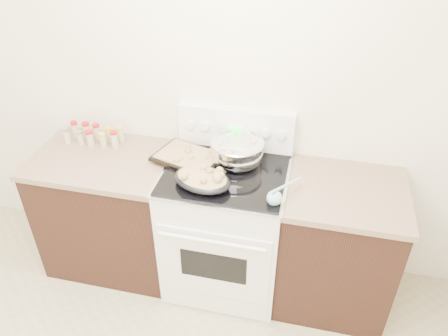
# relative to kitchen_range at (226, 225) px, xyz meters

# --- Properties ---
(counter_left) EXTENTS (0.93, 0.67, 0.92)m
(counter_left) POSITION_rel_kitchen_range_xyz_m (-0.83, 0.01, -0.03)
(counter_left) COLOR black
(counter_left) RESTS_ON ground
(counter_right) EXTENTS (0.73, 0.67, 0.92)m
(counter_right) POSITION_rel_kitchen_range_xyz_m (0.73, 0.01, -0.03)
(counter_right) COLOR black
(counter_right) RESTS_ON ground
(kitchen_range) EXTENTS (0.78, 0.73, 1.22)m
(kitchen_range) POSITION_rel_kitchen_range_xyz_m (0.00, 0.00, 0.00)
(kitchen_range) COLOR white
(kitchen_range) RESTS_ON ground
(mixing_bowl) EXTENTS (0.40, 0.40, 0.20)m
(mixing_bowl) POSITION_rel_kitchen_range_xyz_m (0.05, 0.11, 0.53)
(mixing_bowl) COLOR silver
(mixing_bowl) RESTS_ON kitchen_range
(roasting_pan) EXTENTS (0.41, 0.33, 0.12)m
(roasting_pan) POSITION_rel_kitchen_range_xyz_m (-0.10, -0.18, 0.50)
(roasting_pan) COLOR black
(roasting_pan) RESTS_ON kitchen_range
(baking_sheet) EXTENTS (0.49, 0.40, 0.06)m
(baking_sheet) POSITION_rel_kitchen_range_xyz_m (-0.26, 0.07, 0.47)
(baking_sheet) COLOR black
(baking_sheet) RESTS_ON kitchen_range
(wooden_spoon) EXTENTS (0.18, 0.21, 0.04)m
(wooden_spoon) POSITION_rel_kitchen_range_xyz_m (-0.12, 0.01, 0.46)
(wooden_spoon) COLOR tan
(wooden_spoon) RESTS_ON kitchen_range
(blue_ladle) EXTENTS (0.17, 0.27, 0.11)m
(blue_ladle) POSITION_rel_kitchen_range_xyz_m (0.34, -0.23, 0.49)
(blue_ladle) COLOR #8BC4CF
(blue_ladle) RESTS_ON kitchen_range
(spice_jars) EXTENTS (0.40, 0.15, 0.13)m
(spice_jars) POSITION_rel_kitchen_range_xyz_m (-0.96, 0.16, 0.49)
(spice_jars) COLOR #BFB28C
(spice_jars) RESTS_ON counter_left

